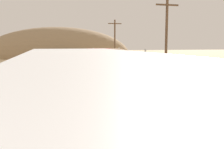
# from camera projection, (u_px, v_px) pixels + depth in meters

# --- Properties ---
(livestock_truck) EXTENTS (2.53, 9.70, 3.02)m
(livestock_truck) POSITION_uv_depth(u_px,v_px,m) (106.00, 61.00, 22.53)
(livestock_truck) COLOR #B2332D
(livestock_truck) RESTS_ON road_surface
(bus) EXTENTS (2.54, 10.00, 3.21)m
(bus) POSITION_uv_depth(u_px,v_px,m) (99.00, 143.00, 4.19)
(bus) COLOR #3872C6
(bus) RESTS_ON road_surface
(power_pole_mid) EXTENTS (2.20, 0.24, 7.49)m
(power_pole_mid) POSITION_uv_depth(u_px,v_px,m) (166.00, 37.00, 22.89)
(power_pole_mid) COLOR brown
(power_pole_mid) RESTS_ON ground
(power_pole_far) EXTENTS (2.20, 0.24, 7.19)m
(power_pole_far) POSITION_uv_depth(u_px,v_px,m) (115.00, 41.00, 40.22)
(power_pole_far) COLOR brown
(power_pole_far) RESTS_ON ground
(distant_hill) EXTENTS (37.83, 23.52, 15.28)m
(distant_hill) POSITION_uv_depth(u_px,v_px,m) (59.00, 57.00, 64.74)
(distant_hill) COLOR #997C5A
(distant_hill) RESTS_ON ground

